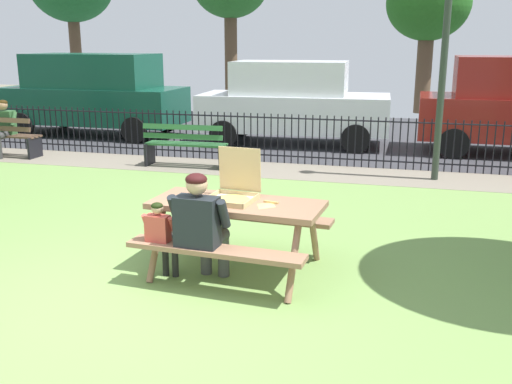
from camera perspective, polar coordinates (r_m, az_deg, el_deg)
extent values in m
cube|color=#73974D|center=(6.80, -7.67, -6.32)|extent=(28.00, 10.86, 0.02)
cube|color=gray|center=(11.13, 1.67, 2.13)|extent=(28.00, 1.40, 0.01)
cube|color=#38383D|center=(15.58, 5.62, 5.68)|extent=(28.00, 7.82, 0.01)
cube|color=#976D51|center=(6.09, -1.91, -1.24)|extent=(1.85, 0.89, 0.06)
cube|color=#976D51|center=(5.66, -4.06, -5.74)|extent=(1.82, 0.41, 0.05)
cube|color=#976D51|center=(6.72, -0.06, -2.38)|extent=(1.82, 0.41, 0.05)
cylinder|color=#976D51|center=(6.15, -9.73, -5.06)|extent=(0.10, 0.44, 0.74)
cylinder|color=#976D51|center=(6.85, -6.42, -2.88)|extent=(0.10, 0.44, 0.74)
cylinder|color=#976D51|center=(5.63, 3.69, -6.79)|extent=(0.10, 0.44, 0.74)
cylinder|color=#976D51|center=(6.38, 5.68, -4.19)|extent=(0.10, 0.44, 0.74)
cube|color=tan|center=(6.10, -2.48, -0.87)|extent=(0.53, 0.53, 0.01)
cube|color=silver|center=(6.10, -2.48, -0.81)|extent=(0.48, 0.48, 0.00)
cube|color=tan|center=(5.89, -3.38, -1.18)|extent=(0.48, 0.06, 0.04)
cube|color=tan|center=(6.30, -1.64, -0.10)|extent=(0.48, 0.06, 0.04)
cube|color=tan|center=(6.19, -4.47, -0.42)|extent=(0.06, 0.48, 0.04)
cube|color=tan|center=(6.01, -0.43, -0.83)|extent=(0.06, 0.48, 0.04)
cube|color=tan|center=(6.26, -1.60, 2.25)|extent=(0.48, 0.09, 0.48)
cylinder|color=tan|center=(6.10, -2.48, -0.76)|extent=(0.41, 0.41, 0.01)
cylinder|color=#F3D25D|center=(6.10, -2.48, -0.70)|extent=(0.37, 0.37, 0.00)
pyramid|color=#F6E26F|center=(5.95, 1.01, -1.28)|extent=(0.20, 0.24, 0.01)
cube|color=tan|center=(6.04, 1.49, -1.00)|extent=(0.17, 0.07, 0.02)
cylinder|color=#474747|center=(6.20, -4.91, -6.06)|extent=(0.12, 0.12, 0.44)
cylinder|color=#474747|center=(5.94, -5.79, -4.47)|extent=(0.18, 0.43, 0.15)
cylinder|color=#474747|center=(6.13, -3.19, -6.29)|extent=(0.12, 0.12, 0.44)
cylinder|color=#474747|center=(5.86, -4.01, -4.70)|extent=(0.18, 0.43, 0.15)
cube|color=#1E2328|center=(5.65, -5.82, -3.04)|extent=(0.43, 0.25, 0.52)
cylinder|color=#1E2328|center=(5.77, -7.98, -1.64)|extent=(0.10, 0.21, 0.31)
cylinder|color=#1E2328|center=(5.56, -3.19, -2.15)|extent=(0.10, 0.21, 0.31)
sphere|color=tan|center=(5.56, -5.83, 0.75)|extent=(0.21, 0.21, 0.21)
ellipsoid|color=#351112|center=(5.54, -5.89, 1.23)|extent=(0.21, 0.20, 0.12)
cylinder|color=black|center=(6.21, -8.88, -6.16)|extent=(0.07, 0.07, 0.44)
cylinder|color=black|center=(6.03, -9.49, -4.43)|extent=(0.10, 0.24, 0.08)
cylinder|color=black|center=(6.16, -7.94, -6.30)|extent=(0.07, 0.07, 0.44)
cylinder|color=black|center=(5.98, -8.54, -4.56)|extent=(0.10, 0.24, 0.08)
cube|color=#CC4C3F|center=(5.87, -9.61, -3.64)|extent=(0.25, 0.14, 0.29)
cylinder|color=#CC4C3F|center=(5.94, -10.75, -2.86)|extent=(0.06, 0.12, 0.18)
cylinder|color=#CC4C3F|center=(5.81, -8.22, -3.17)|extent=(0.06, 0.12, 0.18)
sphere|color=tan|center=(5.81, -9.65, -1.60)|extent=(0.12, 0.12, 0.12)
ellipsoid|color=black|center=(5.80, -9.68, -1.34)|extent=(0.12, 0.11, 0.07)
cylinder|color=black|center=(11.64, 2.51, 7.26)|extent=(22.99, 0.03, 0.03)
cylinder|color=black|center=(11.76, 2.47, 3.57)|extent=(22.99, 0.03, 0.03)
cylinder|color=black|center=(14.56, -23.57, 5.90)|extent=(0.02, 0.02, 0.99)
cylinder|color=black|center=(14.48, -23.13, 5.90)|extent=(0.02, 0.02, 0.99)
cylinder|color=black|center=(14.39, -22.69, 5.90)|extent=(0.02, 0.02, 0.99)
cylinder|color=black|center=(14.31, -22.24, 5.89)|extent=(0.02, 0.02, 0.99)
cylinder|color=black|center=(14.22, -21.78, 5.89)|extent=(0.02, 0.02, 0.99)
cylinder|color=black|center=(14.14, -21.32, 5.89)|extent=(0.02, 0.02, 0.99)
cylinder|color=black|center=(14.06, -20.86, 5.89)|extent=(0.02, 0.02, 0.99)
cylinder|color=black|center=(13.98, -20.39, 5.88)|extent=(0.02, 0.02, 0.99)
cylinder|color=black|center=(13.90, -19.91, 5.88)|extent=(0.02, 0.02, 0.99)
cylinder|color=black|center=(13.82, -19.43, 5.87)|extent=(0.02, 0.02, 0.99)
cylinder|color=black|center=(13.74, -18.95, 5.87)|extent=(0.02, 0.02, 0.99)
cylinder|color=black|center=(13.66, -18.46, 5.86)|extent=(0.02, 0.02, 0.99)
cylinder|color=black|center=(13.58, -17.96, 5.86)|extent=(0.02, 0.02, 0.99)
cylinder|color=black|center=(13.51, -17.46, 5.85)|extent=(0.02, 0.02, 0.99)
cylinder|color=black|center=(13.44, -16.95, 5.84)|extent=(0.02, 0.02, 0.99)
cylinder|color=black|center=(13.36, -16.43, 5.84)|extent=(0.02, 0.02, 0.99)
cylinder|color=black|center=(13.29, -15.91, 5.83)|extent=(0.02, 0.02, 0.99)
cylinder|color=black|center=(13.22, -15.39, 5.82)|extent=(0.02, 0.02, 0.99)
cylinder|color=black|center=(13.15, -14.86, 5.81)|extent=(0.02, 0.02, 0.99)
cylinder|color=black|center=(13.08, -14.32, 5.80)|extent=(0.02, 0.02, 0.99)
cylinder|color=black|center=(13.01, -13.78, 5.79)|extent=(0.02, 0.02, 0.99)
cylinder|color=black|center=(12.95, -13.23, 5.78)|extent=(0.02, 0.02, 0.99)
cylinder|color=black|center=(12.88, -12.68, 5.77)|extent=(0.02, 0.02, 0.99)
cylinder|color=black|center=(12.82, -12.12, 5.76)|extent=(0.02, 0.02, 0.99)
cylinder|color=black|center=(12.75, -11.55, 5.74)|extent=(0.02, 0.02, 0.99)
cylinder|color=black|center=(12.69, -10.98, 5.73)|extent=(0.02, 0.02, 0.99)
cylinder|color=black|center=(12.63, -10.41, 5.71)|extent=(0.02, 0.02, 0.99)
cylinder|color=black|center=(12.57, -9.83, 5.70)|extent=(0.02, 0.02, 0.99)
cylinder|color=black|center=(12.52, -9.24, 5.68)|extent=(0.02, 0.02, 0.99)
cylinder|color=black|center=(12.46, -8.65, 5.67)|extent=(0.02, 0.02, 0.99)
cylinder|color=black|center=(12.40, -8.05, 5.65)|extent=(0.02, 0.02, 0.99)
cylinder|color=black|center=(12.35, -7.45, 5.63)|extent=(0.02, 0.02, 0.99)
cylinder|color=black|center=(12.30, -6.84, 5.61)|extent=(0.02, 0.02, 0.99)
cylinder|color=black|center=(12.25, -6.23, 5.59)|extent=(0.02, 0.02, 0.99)
cylinder|color=black|center=(12.20, -5.61, 5.57)|extent=(0.02, 0.02, 0.99)
cylinder|color=black|center=(12.15, -4.99, 5.55)|extent=(0.02, 0.02, 0.99)
cylinder|color=black|center=(12.10, -4.36, 5.53)|extent=(0.02, 0.02, 0.99)
cylinder|color=black|center=(12.06, -3.73, 5.50)|extent=(0.02, 0.02, 0.99)
cylinder|color=black|center=(12.01, -3.10, 5.48)|extent=(0.02, 0.02, 0.99)
cylinder|color=black|center=(11.97, -2.45, 5.46)|extent=(0.02, 0.02, 0.99)
cylinder|color=black|center=(11.93, -1.81, 5.43)|extent=(0.02, 0.02, 0.99)
cylinder|color=black|center=(11.89, -1.16, 5.40)|extent=(0.02, 0.02, 0.99)
cylinder|color=black|center=(11.85, -0.51, 5.38)|extent=(0.02, 0.02, 0.99)
cylinder|color=black|center=(11.82, 0.15, 5.35)|extent=(0.02, 0.02, 0.99)
cylinder|color=black|center=(11.78, 0.81, 5.32)|extent=(0.02, 0.02, 0.99)
cylinder|color=black|center=(11.75, 1.48, 5.29)|extent=(0.02, 0.02, 0.99)
cylinder|color=black|center=(11.72, 2.15, 5.26)|extent=(0.02, 0.02, 0.99)
cylinder|color=black|center=(11.69, 2.82, 5.23)|extent=(0.02, 0.02, 0.99)
cylinder|color=black|center=(11.66, 3.50, 5.19)|extent=(0.02, 0.02, 0.99)
cylinder|color=black|center=(11.63, 4.18, 5.16)|extent=(0.02, 0.02, 0.99)
cylinder|color=black|center=(11.61, 4.86, 5.13)|extent=(0.02, 0.02, 0.99)
cylinder|color=black|center=(11.58, 5.54, 5.09)|extent=(0.02, 0.02, 0.99)
cylinder|color=black|center=(11.56, 6.23, 5.05)|extent=(0.02, 0.02, 0.99)
cylinder|color=black|center=(11.54, 6.92, 5.02)|extent=(0.02, 0.02, 0.99)
cylinder|color=black|center=(11.52, 7.61, 4.98)|extent=(0.02, 0.02, 0.99)
cylinder|color=black|center=(11.51, 8.31, 4.94)|extent=(0.02, 0.02, 0.99)
cylinder|color=black|center=(11.49, 9.00, 4.90)|extent=(0.02, 0.02, 0.99)
cylinder|color=black|center=(11.48, 9.70, 4.86)|extent=(0.02, 0.02, 0.99)
cylinder|color=black|center=(11.47, 10.40, 4.82)|extent=(0.02, 0.02, 0.99)
cylinder|color=black|center=(11.46, 11.10, 4.78)|extent=(0.02, 0.02, 0.99)
cylinder|color=black|center=(11.45, 11.80, 4.73)|extent=(0.02, 0.02, 0.99)
cylinder|color=black|center=(11.44, 12.50, 4.69)|extent=(0.02, 0.02, 0.99)
cylinder|color=black|center=(11.44, 13.20, 4.65)|extent=(0.02, 0.02, 0.99)
cylinder|color=black|center=(11.43, 13.91, 4.60)|extent=(0.02, 0.02, 0.99)
cylinder|color=black|center=(11.43, 14.61, 4.56)|extent=(0.02, 0.02, 0.99)
cylinder|color=black|center=(11.43, 15.31, 4.51)|extent=(0.02, 0.02, 0.99)
cylinder|color=black|center=(11.44, 16.02, 4.46)|extent=(0.02, 0.02, 0.99)
cylinder|color=black|center=(11.44, 16.72, 4.42)|extent=(0.02, 0.02, 0.99)
cylinder|color=black|center=(11.44, 17.42, 4.37)|extent=(0.02, 0.02, 0.99)
cylinder|color=black|center=(11.45, 18.12, 4.32)|extent=(0.02, 0.02, 0.99)
cylinder|color=black|center=(11.46, 18.82, 4.27)|extent=(0.02, 0.02, 0.99)
cylinder|color=black|center=(11.47, 19.52, 4.22)|extent=(0.02, 0.02, 0.99)
cylinder|color=black|center=(11.48, 20.22, 4.17)|extent=(0.02, 0.02, 0.99)
cylinder|color=black|center=(11.50, 20.91, 4.12)|extent=(0.02, 0.02, 0.99)
cylinder|color=black|center=(11.51, 21.61, 4.07)|extent=(0.02, 0.02, 0.99)
cylinder|color=black|center=(11.53, 22.30, 4.01)|extent=(0.02, 0.02, 0.99)
cylinder|color=black|center=(11.55, 22.99, 3.96)|extent=(0.02, 0.02, 0.99)
cylinder|color=black|center=(11.57, 23.68, 3.91)|extent=(0.02, 0.02, 0.99)
cube|color=brown|center=(13.69, -23.05, 5.23)|extent=(1.60, 0.13, 0.04)
cube|color=brown|center=(13.58, -23.41, 5.12)|extent=(1.60, 0.13, 0.04)
cube|color=brown|center=(13.47, -23.79, 5.02)|extent=(1.60, 0.13, 0.04)
cube|color=black|center=(13.11, -20.87, 4.09)|extent=(0.06, 0.44, 0.44)
cube|color=#296031|center=(11.62, -6.62, 4.81)|extent=(1.60, 0.15, 0.04)
cube|color=#296031|center=(11.49, -6.85, 4.69)|extent=(1.60, 0.15, 0.04)
cube|color=#296031|center=(11.36, -7.09, 4.57)|extent=(1.60, 0.15, 0.04)
cube|color=#296031|center=(11.28, -7.23, 5.42)|extent=(1.60, 0.11, 0.11)
cube|color=#296031|center=(11.25, -7.25, 6.33)|extent=(1.60, 0.11, 0.11)
cube|color=black|center=(11.25, -3.26, 3.42)|extent=(0.06, 0.44, 0.44)
cube|color=black|center=(11.77, -10.39, 3.70)|extent=(0.06, 0.44, 0.44)
cylinder|color=#383838|center=(13.39, -23.48, 5.13)|extent=(0.16, 0.42, 0.15)
cube|color=#386638|center=(13.58, -23.40, 6.24)|extent=(0.43, 0.23, 0.52)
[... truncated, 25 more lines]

